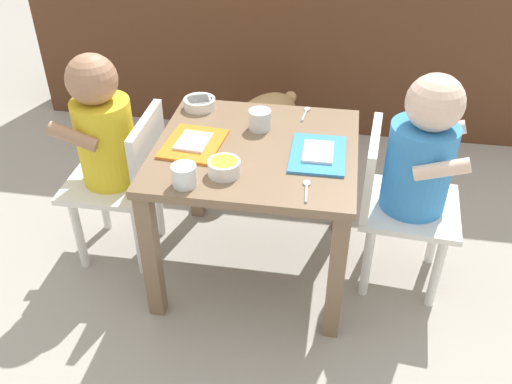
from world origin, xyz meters
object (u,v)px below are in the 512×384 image
object	(u,v)px
cereal_bowl_right_side	(200,103)
dog	(259,122)
food_tray_left	(194,143)
spoon_by_right_tray	(306,112)
water_cup_left	(184,177)
spoon_by_left_tray	(306,188)
seated_child_left	(108,138)
water_cup_right	(260,121)
food_tray_right	(318,154)
seated_child_right	(417,162)
veggie_bowl_far	(224,167)
dining_table	(256,170)

from	to	relation	value
cereal_bowl_right_side	dog	bearing A→B (deg)	70.93
food_tray_left	spoon_by_right_tray	size ratio (longest dim) A/B	2.10
water_cup_left	spoon_by_left_tray	xyz separation A→B (m)	(0.31, 0.03, -0.02)
water_cup_left	spoon_by_right_tray	distance (m)	0.52
seated_child_left	water_cup_right	size ratio (longest dim) A/B	10.34
dog	spoon_by_right_tray	world-z (taller)	spoon_by_right_tray
dog	food_tray_right	xyz separation A→B (m)	(0.26, -0.61, 0.24)
seated_child_right	dog	distance (m)	0.81
seated_child_left	cereal_bowl_right_side	bearing A→B (deg)	40.70
seated_child_right	spoon_by_right_tray	distance (m)	0.39
water_cup_right	veggie_bowl_far	xyz separation A→B (m)	(-0.05, -0.26, -0.00)
seated_child_right	veggie_bowl_far	size ratio (longest dim) A/B	8.05
veggie_bowl_far	spoon_by_right_tray	size ratio (longest dim) A/B	0.87
seated_child_right	water_cup_right	bearing A→B (deg)	169.43
dog	food_tray_right	distance (m)	0.71
water_cup_right	spoon_by_left_tray	bearing A→B (deg)	-60.60
seated_child_left	cereal_bowl_right_side	xyz separation A→B (m)	(0.23, 0.20, 0.04)
water_cup_right	spoon_by_right_tray	size ratio (longest dim) A/B	0.67
dog	water_cup_right	xyz separation A→B (m)	(0.08, -0.48, 0.26)
dog	food_tray_left	bearing A→B (deg)	-98.60
water_cup_right	veggie_bowl_far	bearing A→B (deg)	-101.59
food_tray_right	water_cup_left	xyz separation A→B (m)	(-0.33, -0.20, 0.02)
food_tray_left	water_cup_right	distance (m)	0.21
seated_child_left	dog	distance (m)	0.72
dining_table	food_tray_right	world-z (taller)	food_tray_right
dining_table	spoon_by_left_tray	xyz separation A→B (m)	(0.16, -0.19, 0.08)
dog	spoon_by_left_tray	size ratio (longest dim) A/B	4.27
food_tray_left	food_tray_right	xyz separation A→B (m)	(0.35, 0.00, 0.00)
water_cup_left	water_cup_right	world-z (taller)	water_cup_right
water_cup_left	spoon_by_left_tray	size ratio (longest dim) A/B	0.65
seated_child_right	food_tray_right	xyz separation A→B (m)	(-0.27, -0.04, 0.02)
water_cup_left	veggie_bowl_far	distance (m)	0.11
dining_table	water_cup_right	xyz separation A→B (m)	(-0.01, 0.11, 0.11)
water_cup_left	cereal_bowl_right_side	world-z (taller)	water_cup_left
seated_child_left	food_tray_right	world-z (taller)	seated_child_left
water_cup_right	food_tray_right	bearing A→B (deg)	-34.59
dog	spoon_by_left_tray	bearing A→B (deg)	-72.51
cereal_bowl_right_side	veggie_bowl_far	bearing A→B (deg)	-66.63
seated_child_right	spoon_by_left_tray	world-z (taller)	seated_child_right
dog	cereal_bowl_right_side	world-z (taller)	cereal_bowl_right_side
seated_child_right	water_cup_left	distance (m)	0.65
food_tray_left	spoon_by_right_tray	distance (m)	0.39
dog	water_cup_left	world-z (taller)	water_cup_left
food_tray_right	spoon_by_right_tray	distance (m)	0.26
seated_child_right	spoon_by_right_tray	world-z (taller)	seated_child_right
food_tray_right	cereal_bowl_right_side	distance (m)	0.46
cereal_bowl_right_side	spoon_by_right_tray	xyz separation A→B (m)	(0.34, 0.02, -0.01)
dining_table	spoon_by_right_tray	distance (m)	0.27
spoon_by_left_tray	dog	bearing A→B (deg)	107.49
dog	dining_table	bearing A→B (deg)	-81.80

